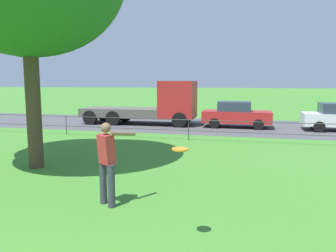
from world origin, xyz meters
TOP-DOWN VIEW (x-y plane):
  - street_strip at (0.00, 19.90)m, footprint 80.00×7.76m
  - park_fence at (0.00, 14.51)m, footprint 38.27×0.04m
  - person_thrower at (-0.18, 6.04)m, footprint 0.77×0.65m
  - frisbee at (1.73, 4.72)m, footprint 0.38×0.38m
  - flatbed_truck_center at (-3.13, 19.63)m, footprint 7.35×2.56m
  - car_red_far_right at (1.94, 19.50)m, footprint 4.01×1.83m

SIDE VIEW (x-z plane):
  - street_strip at x=0.00m, z-range 0.00..0.01m
  - park_fence at x=0.00m, z-range 0.18..1.18m
  - car_red_far_right at x=1.94m, z-range 0.01..1.55m
  - person_thrower at x=-0.18m, z-range 0.08..1.91m
  - flatbed_truck_center at x=-3.13m, z-range -0.16..2.59m
  - frisbee at x=1.73m, z-range 1.60..1.63m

